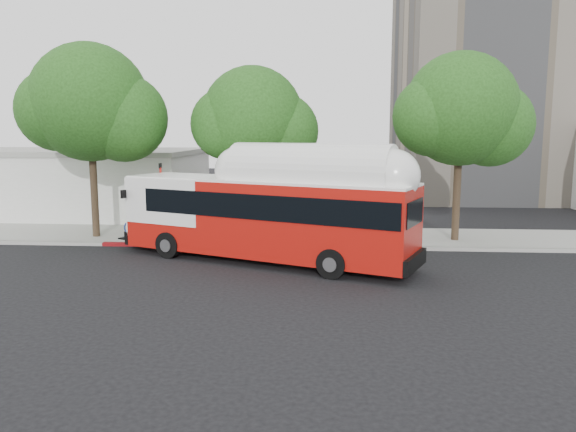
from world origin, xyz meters
TOP-DOWN VIEW (x-y plane):
  - ground at (0.00, 0.00)m, footprint 120.00×120.00m
  - sidewalk at (0.00, 6.50)m, footprint 60.00×5.00m
  - curb_strip at (0.00, 3.90)m, footprint 60.00×0.30m
  - red_curb_segment at (-3.00, 3.90)m, footprint 10.00×0.32m
  - street_tree_left at (-8.53, 5.56)m, footprint 6.67×5.80m
  - street_tree_mid at (-0.59, 6.06)m, footprint 5.75×5.00m
  - street_tree_right at (9.44, 5.86)m, footprint 6.21×5.40m
  - low_commercial_bldg at (-14.00, 14.00)m, footprint 16.20×10.20m
  - transit_bus at (0.21, 1.03)m, footprint 13.36×7.38m
  - signal_pole at (-5.23, 4.39)m, footprint 0.11×0.37m

SIDE VIEW (x-z plane):
  - ground at x=0.00m, z-range 0.00..0.00m
  - sidewalk at x=0.00m, z-range 0.00..0.15m
  - curb_strip at x=0.00m, z-range 0.00..0.15m
  - red_curb_segment at x=-3.00m, z-range 0.00..0.16m
  - transit_bus at x=0.21m, z-range -0.13..3.86m
  - signal_pole at x=-5.23m, z-range 0.05..3.99m
  - low_commercial_bldg at x=-14.00m, z-range 0.03..4.28m
  - street_tree_mid at x=-0.59m, z-range 1.60..10.22m
  - street_tree_right at x=9.44m, z-range 1.67..10.85m
  - street_tree_left at x=-8.53m, z-range 1.73..11.47m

